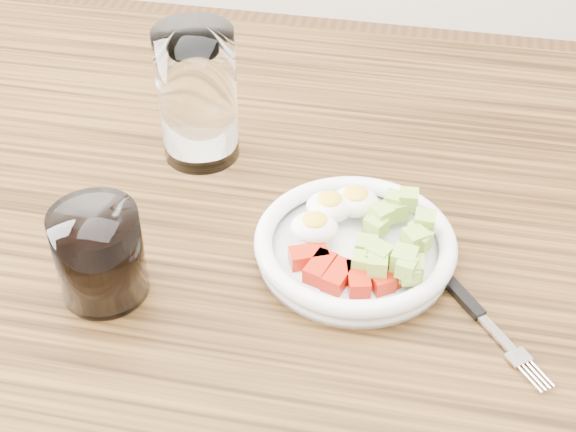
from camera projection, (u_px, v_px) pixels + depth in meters
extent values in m
cube|color=#573818|center=(296.00, 262.00, 0.79)|extent=(1.50, 0.90, 0.04)
cylinder|color=white|center=(354.00, 253.00, 0.76)|extent=(0.18, 0.18, 0.01)
torus|color=white|center=(355.00, 242.00, 0.76)|extent=(0.19, 0.19, 0.02)
cube|color=#B61D0B|center=(309.00, 257.00, 0.74)|extent=(0.04, 0.03, 0.02)
cube|color=#B61D0B|center=(320.00, 268.00, 0.73)|extent=(0.03, 0.04, 0.02)
cube|color=#B61D0B|center=(338.00, 276.00, 0.72)|extent=(0.03, 0.04, 0.02)
cube|color=#B61D0B|center=(358.00, 279.00, 0.72)|extent=(0.03, 0.04, 0.02)
cube|color=#B61D0B|center=(378.00, 276.00, 0.72)|extent=(0.04, 0.04, 0.02)
cube|color=#B61D0B|center=(394.00, 269.00, 0.73)|extent=(0.04, 0.04, 0.02)
ellipsoid|color=white|center=(329.00, 207.00, 0.78)|extent=(0.05, 0.04, 0.03)
ellipsoid|color=yellow|center=(330.00, 199.00, 0.77)|extent=(0.02, 0.02, 0.01)
ellipsoid|color=white|center=(355.00, 201.00, 0.79)|extent=(0.05, 0.04, 0.03)
ellipsoid|color=yellow|center=(356.00, 194.00, 0.78)|extent=(0.02, 0.02, 0.01)
ellipsoid|color=white|center=(314.00, 228.00, 0.76)|extent=(0.05, 0.04, 0.03)
ellipsoid|color=yellow|center=(315.00, 220.00, 0.75)|extent=(0.02, 0.02, 0.01)
cube|color=#A6C64C|center=(412.00, 269.00, 0.71)|extent=(0.02, 0.02, 0.02)
cube|color=#A6C64C|center=(382.00, 215.00, 0.76)|extent=(0.03, 0.03, 0.02)
cube|color=#A6C64C|center=(408.00, 199.00, 0.77)|extent=(0.02, 0.02, 0.02)
cube|color=#A6C64C|center=(415.00, 239.00, 0.74)|extent=(0.03, 0.03, 0.02)
cube|color=#A6C64C|center=(366.00, 248.00, 0.74)|extent=(0.02, 0.02, 0.02)
cube|color=#A6C64C|center=(373.00, 224.00, 0.77)|extent=(0.02, 0.02, 0.02)
cube|color=#A6C64C|center=(406.00, 268.00, 0.70)|extent=(0.02, 0.02, 0.02)
cube|color=#A6C64C|center=(419.00, 231.00, 0.75)|extent=(0.02, 0.02, 0.02)
cube|color=#A6C64C|center=(397.00, 209.00, 0.78)|extent=(0.03, 0.03, 0.02)
cube|color=#A6C64C|center=(378.00, 215.00, 0.78)|extent=(0.03, 0.03, 0.02)
cube|color=#A6C64C|center=(394.00, 201.00, 0.78)|extent=(0.02, 0.02, 0.02)
cube|color=#A6C64C|center=(373.00, 257.00, 0.72)|extent=(0.02, 0.02, 0.02)
cube|color=#A6C64C|center=(421.00, 241.00, 0.74)|extent=(0.02, 0.02, 0.02)
cube|color=#A6C64C|center=(397.00, 204.00, 0.78)|extent=(0.02, 0.02, 0.02)
cube|color=#A6C64C|center=(425.00, 222.00, 0.75)|extent=(0.02, 0.02, 0.02)
cube|color=#A6C64C|center=(404.00, 260.00, 0.71)|extent=(0.02, 0.02, 0.02)
cube|color=#A6C64C|center=(410.00, 274.00, 0.71)|extent=(0.02, 0.02, 0.02)
cube|color=#A6C64C|center=(377.00, 265.00, 0.71)|extent=(0.02, 0.02, 0.02)
cube|color=#A6C64C|center=(380.00, 255.00, 0.72)|extent=(0.02, 0.02, 0.02)
cube|color=#A6C64C|center=(377.00, 226.00, 0.75)|extent=(0.02, 0.02, 0.02)
cube|color=#A6C64C|center=(362.00, 262.00, 0.72)|extent=(0.02, 0.02, 0.02)
cube|color=black|center=(453.00, 287.00, 0.73)|extent=(0.06, 0.07, 0.01)
cube|color=silver|center=(498.00, 335.00, 0.69)|extent=(0.04, 0.04, 0.00)
cube|color=silver|center=(519.00, 357.00, 0.67)|extent=(0.02, 0.02, 0.00)
cylinder|color=silver|center=(530.00, 379.00, 0.65)|extent=(0.02, 0.02, 0.00)
cylinder|color=silver|center=(534.00, 378.00, 0.65)|extent=(0.02, 0.02, 0.00)
cylinder|color=silver|center=(538.00, 376.00, 0.66)|extent=(0.02, 0.02, 0.00)
cylinder|color=silver|center=(543.00, 374.00, 0.66)|extent=(0.02, 0.02, 0.00)
cylinder|color=white|center=(197.00, 95.00, 0.85)|extent=(0.08, 0.08, 0.15)
cylinder|color=white|center=(99.00, 254.00, 0.71)|extent=(0.08, 0.08, 0.09)
cylinder|color=black|center=(100.00, 256.00, 0.71)|extent=(0.07, 0.07, 0.08)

